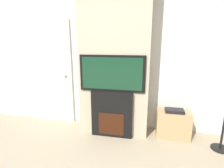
# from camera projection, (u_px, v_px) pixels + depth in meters

# --- Properties ---
(wall_back) EXTENTS (6.00, 0.06, 2.70)m
(wall_back) POSITION_uv_depth(u_px,v_px,m) (117.00, 56.00, 3.18)
(wall_back) COLOR silver
(wall_back) RESTS_ON ground_plane
(chimney_breast) EXTENTS (1.18, 0.41, 2.70)m
(chimney_breast) POSITION_uv_depth(u_px,v_px,m) (114.00, 57.00, 2.96)
(chimney_breast) COLOR tan
(chimney_breast) RESTS_ON ground_plane
(fireplace) EXTENTS (0.70, 0.15, 0.81)m
(fireplace) POSITION_uv_depth(u_px,v_px,m) (112.00, 114.00, 2.99)
(fireplace) COLOR black
(fireplace) RESTS_ON ground_plane
(television) EXTENTS (1.07, 0.07, 0.59)m
(television) POSITION_uv_depth(u_px,v_px,m) (112.00, 73.00, 2.82)
(television) COLOR black
(television) RESTS_ON fireplace
(media_stand) EXTENTS (0.55, 0.34, 0.51)m
(media_stand) POSITION_uv_depth(u_px,v_px,m) (173.00, 124.00, 2.99)
(media_stand) COLOR tan
(media_stand) RESTS_ON ground_plane
(entry_door) EXTENTS (0.88, 0.09, 2.02)m
(entry_door) POSITION_uv_depth(u_px,v_px,m) (51.00, 72.00, 3.47)
(entry_door) COLOR silver
(entry_door) RESTS_ON ground_plane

